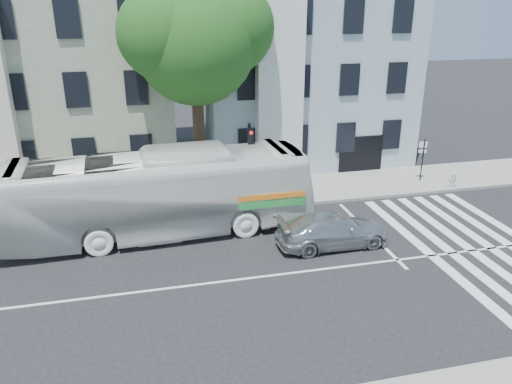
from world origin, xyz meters
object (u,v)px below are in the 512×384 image
object	(u,v)px
traffic_signal	(250,156)
fire_hydrant	(453,180)
sedan	(332,230)
bus	(158,194)

from	to	relation	value
traffic_signal	fire_hydrant	world-z (taller)	traffic_signal
sedan	fire_hydrant	xyz separation A→B (m)	(8.55, 4.52, -0.10)
traffic_signal	fire_hydrant	size ratio (longest dim) A/B	5.21
bus	traffic_signal	bearing A→B (deg)	-74.06
sedan	fire_hydrant	distance (m)	9.67
sedan	fire_hydrant	bearing A→B (deg)	-63.44
sedan	traffic_signal	world-z (taller)	traffic_signal
bus	sedan	xyz separation A→B (m)	(6.77, -2.76, -1.14)
fire_hydrant	traffic_signal	bearing A→B (deg)	-178.38
bus	fire_hydrant	size ratio (longest dim) A/B	15.94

